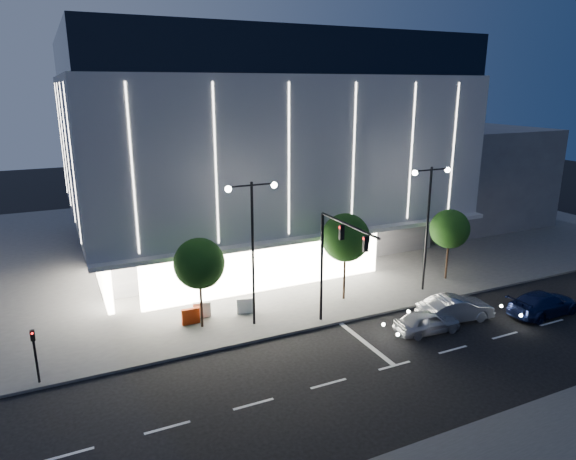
# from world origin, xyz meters

# --- Properties ---
(ground) EXTENTS (160.00, 160.00, 0.00)m
(ground) POSITION_xyz_m (0.00, 0.00, 0.00)
(ground) COLOR black
(ground) RESTS_ON ground
(sidewalk_museum) EXTENTS (70.00, 40.00, 0.15)m
(sidewalk_museum) POSITION_xyz_m (5.00, 24.00, 0.07)
(sidewalk_museum) COLOR #474747
(sidewalk_museum) RESTS_ON ground
(museum) EXTENTS (30.00, 25.80, 18.00)m
(museum) POSITION_xyz_m (2.98, 22.31, 9.27)
(museum) COLOR #4C4C51
(museum) RESTS_ON ground
(annex_building) EXTENTS (16.00, 20.00, 10.00)m
(annex_building) POSITION_xyz_m (26.00, 24.00, 5.00)
(annex_building) COLOR #4C4C51
(annex_building) RESTS_ON ground
(traffic_mast) EXTENTS (0.33, 5.89, 7.07)m
(traffic_mast) POSITION_xyz_m (1.00, 3.34, 5.03)
(traffic_mast) COLOR black
(traffic_mast) RESTS_ON ground
(street_lamp_west) EXTENTS (3.16, 0.36, 9.00)m
(street_lamp_west) POSITION_xyz_m (-3.00, 6.00, 5.96)
(street_lamp_west) COLOR black
(street_lamp_west) RESTS_ON ground
(street_lamp_east) EXTENTS (3.16, 0.36, 9.00)m
(street_lamp_east) POSITION_xyz_m (10.00, 6.00, 5.96)
(street_lamp_east) COLOR black
(street_lamp_east) RESTS_ON ground
(ped_signal_far) EXTENTS (0.22, 0.24, 3.00)m
(ped_signal_far) POSITION_xyz_m (-15.00, 4.50, 1.89)
(ped_signal_far) COLOR black
(ped_signal_far) RESTS_ON ground
(tree_left) EXTENTS (3.02, 3.02, 5.72)m
(tree_left) POSITION_xyz_m (-5.97, 7.02, 4.03)
(tree_left) COLOR black
(tree_left) RESTS_ON ground
(tree_mid) EXTENTS (3.25, 3.25, 6.15)m
(tree_mid) POSITION_xyz_m (4.03, 7.02, 4.33)
(tree_mid) COLOR black
(tree_mid) RESTS_ON ground
(tree_right) EXTENTS (2.91, 2.91, 5.51)m
(tree_right) POSITION_xyz_m (13.03, 7.02, 3.88)
(tree_right) COLOR black
(tree_right) RESTS_ON ground
(car_lead) EXTENTS (4.19, 1.93, 1.39)m
(car_lead) POSITION_xyz_m (6.06, 0.82, 0.70)
(car_lead) COLOR #A7A8AF
(car_lead) RESTS_ON ground
(car_second) EXTENTS (4.99, 2.31, 1.58)m
(car_second) POSITION_xyz_m (8.74, 1.37, 0.79)
(car_second) COLOR #ADAFB5
(car_second) RESTS_ON ground
(car_third) EXTENTS (5.29, 2.29, 1.52)m
(car_third) POSITION_xyz_m (14.50, -0.38, 0.76)
(car_third) COLOR #121B45
(car_third) RESTS_ON ground
(barrier_a) EXTENTS (1.10, 0.25, 1.00)m
(barrier_a) POSITION_xyz_m (-6.53, 7.65, 0.65)
(barrier_a) COLOR red
(barrier_a) RESTS_ON sidewalk_museum
(barrier_b) EXTENTS (1.13, 0.45, 1.00)m
(barrier_b) POSITION_xyz_m (-5.64, 8.28, 0.65)
(barrier_b) COLOR white
(barrier_b) RESTS_ON sidewalk_museum
(barrier_d) EXTENTS (1.13, 0.48, 1.00)m
(barrier_d) POSITION_xyz_m (-2.95, 7.72, 0.65)
(barrier_d) COLOR silver
(barrier_d) RESTS_ON sidewalk_museum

